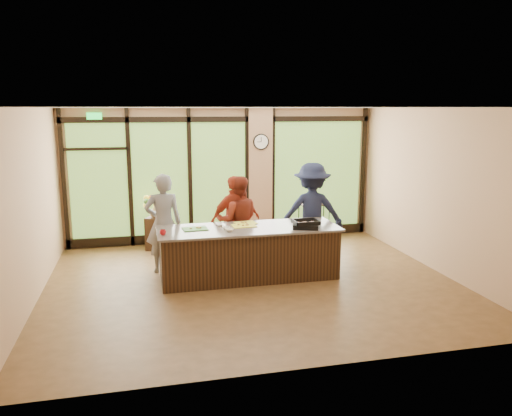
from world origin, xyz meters
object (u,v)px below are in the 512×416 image
flower_stand (156,233)px  bar_cart (314,216)px  island_base (249,254)px  cook_right (312,212)px  roasting_pan (306,226)px  cook_left (163,223)px

flower_stand → bar_cart: bearing=25.9°
island_base → bar_cart: bar_cart is taller
island_base → cook_right: cook_right is taller
roasting_pan → bar_cart: 2.81m
roasting_pan → flower_stand: bearing=156.6°
cook_right → bar_cart: 1.67m
cook_left → roasting_pan: 2.60m
cook_left → cook_right: bearing=-179.8°
cook_right → bar_cart: (0.59, 1.51, -0.42)m
cook_right → cook_left: bearing=16.7°
cook_left → flower_stand: size_ratio=2.59×
island_base → flower_stand: island_base is taller
cook_right → flower_stand: 3.39m
cook_left → roasting_pan: cook_left is taller
cook_right → roasting_pan: 1.16m
cook_right → roasting_pan: bearing=80.1°
roasting_pan → cook_right: bearing=86.8°
bar_cart → flower_stand: bearing=170.1°
cook_left → flower_stand: bearing=-88.1°
island_base → roasting_pan: roasting_pan is taller
cook_left → flower_stand: cook_left is taller
flower_stand → bar_cart: (3.60, 0.07, 0.20)m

